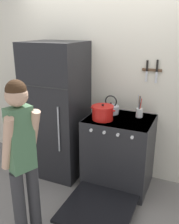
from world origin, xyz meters
TOP-DOWN VIEW (x-y plane):
  - ground_plane at (0.00, 0.00)m, footprint 14.00×14.00m
  - wall_back at (0.00, 0.03)m, footprint 10.00×0.06m
  - refrigerator at (-0.59, -0.33)m, footprint 0.73×0.70m
  - stove_range at (0.30, -0.36)m, footprint 0.81×1.40m
  - dutch_oven_pot at (0.12, -0.46)m, footprint 0.31×0.27m
  - tea_kettle at (0.13, -0.20)m, footprint 0.26×0.21m
  - utensil_jar at (0.50, -0.19)m, footprint 0.08×0.08m
  - person at (-0.21, -1.56)m, footprint 0.34×0.39m
  - wall_knife_strip at (0.58, -0.02)m, footprint 0.24×0.03m

SIDE VIEW (x-z plane):
  - ground_plane at x=0.00m, z-range 0.00..0.00m
  - stove_range at x=0.30m, z-range 0.00..0.92m
  - refrigerator at x=-0.59m, z-range 0.00..1.82m
  - person at x=-0.21m, z-range 0.11..1.71m
  - tea_kettle at x=0.13m, z-range 0.88..1.12m
  - utensil_jar at x=0.50m, z-range 0.86..1.14m
  - dutch_oven_pot at x=0.12m, z-range 0.92..1.11m
  - wall_back at x=0.00m, z-range 0.00..2.55m
  - wall_knife_strip at x=0.58m, z-range 1.36..1.64m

